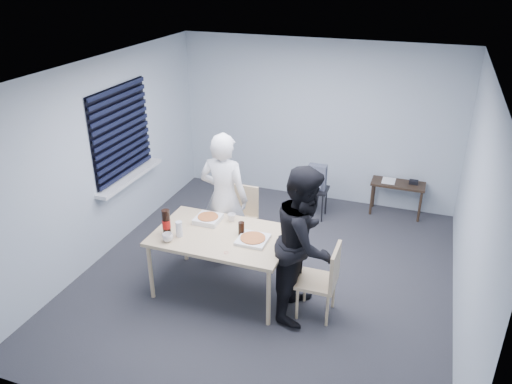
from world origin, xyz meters
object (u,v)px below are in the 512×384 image
at_px(mug_a, 168,237).
at_px(mug_b, 232,217).
at_px(dining_table, 222,239).
at_px(stool, 316,195).
at_px(chair_right, 325,277).
at_px(backpack, 317,177).
at_px(person_black, 305,243).
at_px(side_table, 398,188).
at_px(person_white, 224,198).
at_px(soda_bottle, 166,223).
at_px(chair_far, 241,213).

bearing_deg(mug_a, mug_b, 54.17).
relative_size(dining_table, stool, 3.26).
bearing_deg(chair_right, backpack, 105.68).
height_order(person_black, side_table, person_black).
bearing_deg(stool, side_table, 23.58).
bearing_deg(chair_right, person_white, 153.90).
height_order(chair_right, person_black, person_black).
relative_size(person_black, soda_bottle, 5.64).
bearing_deg(chair_far, side_table, 41.51).
height_order(person_white, stool, person_white).
bearing_deg(mug_b, chair_right, -18.21).
distance_m(dining_table, person_white, 0.73).
xyz_separation_m(stool, backpack, (-0.00, -0.01, 0.30)).
bearing_deg(dining_table, soda_bottle, -160.98).
height_order(mug_b, soda_bottle, soda_bottle).
bearing_deg(person_black, mug_b, 69.07).
height_order(chair_right, stool, chair_right).
xyz_separation_m(side_table, soda_bottle, (-2.38, -2.93, 0.46)).
height_order(person_white, person_black, same).
xyz_separation_m(stool, soda_bottle, (-1.22, -2.42, 0.54)).
bearing_deg(person_white, soda_bottle, 68.08).
bearing_deg(mug_a, side_table, 53.18).
bearing_deg(person_black, mug_a, 101.24).
height_order(chair_far, soda_bottle, soda_bottle).
bearing_deg(mug_b, person_black, -20.93).
relative_size(stool, soda_bottle, 1.54).
bearing_deg(mug_b, person_white, 126.22).
relative_size(chair_far, chair_right, 1.00).
relative_size(person_black, mug_a, 14.39).
relative_size(person_black, backpack, 4.59).
distance_m(stool, mug_b, 2.02).
height_order(dining_table, mug_a, mug_a).
distance_m(chair_far, mug_a, 1.44).
bearing_deg(stool, soda_bottle, -116.65).
bearing_deg(side_table, dining_table, -123.19).
height_order(chair_right, backpack, chair_right).
distance_m(side_table, stool, 1.28).
distance_m(chair_far, side_table, 2.58).
bearing_deg(chair_right, person_black, 173.70).
distance_m(side_table, mug_a, 3.85).
height_order(person_white, mug_a, person_white).
distance_m(person_black, soda_bottle, 1.61).
relative_size(person_white, soda_bottle, 5.64).
xyz_separation_m(person_white, soda_bottle, (-0.35, -0.87, 0.03)).
distance_m(dining_table, chair_right, 1.27).
distance_m(chair_right, person_white, 1.71).
bearing_deg(chair_right, soda_bottle, -175.78).
distance_m(backpack, soda_bottle, 2.71).
bearing_deg(mug_a, dining_table, 33.76).
relative_size(chair_far, person_black, 0.50).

